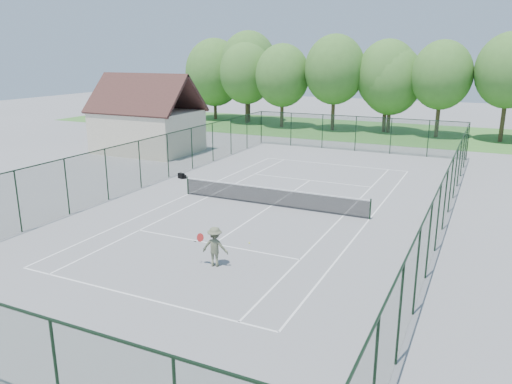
{
  "coord_description": "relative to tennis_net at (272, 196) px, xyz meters",
  "views": [
    {
      "loc": [
        10.66,
        -24.35,
        8.2
      ],
      "look_at": [
        0.0,
        -2.0,
        1.3
      ],
      "focal_mm": 35.0,
      "sensor_mm": 36.0,
      "label": 1
    }
  ],
  "objects": [
    {
      "name": "ground",
      "position": [
        0.0,
        0.0,
        -0.58
      ],
      "size": [
        140.0,
        140.0,
        0.0
      ],
      "primitive_type": "plane",
      "color": "gray",
      "rests_on": "ground"
    },
    {
      "name": "grass_far",
      "position": [
        0.0,
        30.0,
        -0.57
      ],
      "size": [
        80.0,
        16.0,
        0.01
      ],
      "primitive_type": "cube",
      "color": "#458233",
      "rests_on": "ground"
    },
    {
      "name": "court_lines",
      "position": [
        0.0,
        0.0,
        -0.57
      ],
      "size": [
        11.05,
        23.85,
        0.01
      ],
      "color": "white",
      "rests_on": "ground"
    },
    {
      "name": "tennis_net",
      "position": [
        0.0,
        0.0,
        0.0
      ],
      "size": [
        11.08,
        0.08,
        1.1
      ],
      "color": "black",
      "rests_on": "ground"
    },
    {
      "name": "fence_enclosure",
      "position": [
        0.0,
        0.0,
        0.98
      ],
      "size": [
        18.05,
        36.05,
        3.02
      ],
      "color": "#1A3723",
      "rests_on": "ground"
    },
    {
      "name": "utility_building",
      "position": [
        -16.0,
        10.0,
        2.54
      ],
      "size": [
        8.6,
        6.27,
        6.63
      ],
      "color": "beige",
      "rests_on": "ground"
    },
    {
      "name": "tree_line_far",
      "position": [
        0.0,
        30.0,
        5.42
      ],
      "size": [
        39.4,
        6.4,
        9.7
      ],
      "color": "#493823",
      "rests_on": "ground"
    },
    {
      "name": "sports_bag_a",
      "position": [
        -8.08,
        3.14,
        -0.39
      ],
      "size": [
        0.52,
        0.41,
        0.36
      ],
      "primitive_type": "cube",
      "rotation": [
        0.0,
        0.0,
        -0.34
      ],
      "color": "black",
      "rests_on": "ground"
    },
    {
      "name": "sports_bag_b",
      "position": [
        -7.89,
        3.2,
        -0.45
      ],
      "size": [
        0.37,
        0.3,
        0.24
      ],
      "primitive_type": "cube",
      "rotation": [
        0.0,
        0.0,
        -0.43
      ],
      "color": "black",
      "rests_on": "ground"
    },
    {
      "name": "tennis_player",
      "position": [
        1.26,
        -8.41,
        0.24
      ],
      "size": [
        2.23,
        0.84,
        1.63
      ],
      "color": "#5F6349",
      "rests_on": "ground"
    }
  ]
}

